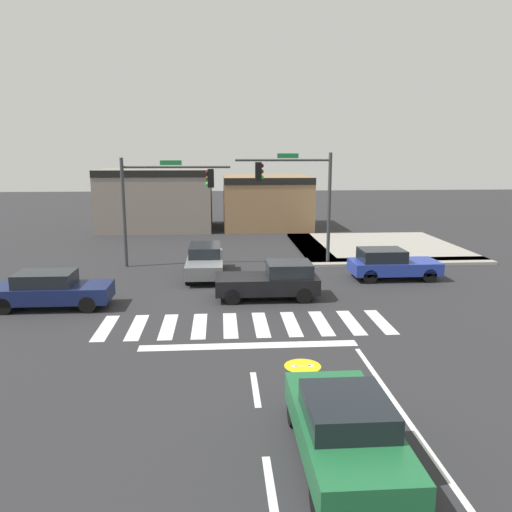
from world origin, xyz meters
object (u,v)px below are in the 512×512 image
Objects in this scene: car_green at (345,429)px; car_black at (272,281)px; car_blue at (391,264)px; traffic_signal_northeast at (298,188)px; car_gray at (205,260)px; traffic_signal_northwest at (163,192)px; car_navy at (50,290)px.

car_green is 1.03× the size of car_black.
car_blue is 15.61m from car_green.
traffic_signal_northeast is 1.23× the size of car_gray.
car_gray is at bearing 171.61° from car_blue.
traffic_signal_northeast is at bearing -1.40° from traffic_signal_northwest.
car_green is (-1.73, -17.96, -3.40)m from traffic_signal_northeast.
traffic_signal_northeast is at bearing -146.25° from car_navy.
car_blue reaches higher than car_green.
car_gray is (-3.10, 15.83, 0.04)m from car_green.
traffic_signal_northwest is at bearing -116.69° from car_navy.
traffic_signal_northeast is 6.26m from car_gray.
traffic_signal_northeast reaches higher than traffic_signal_northwest.
car_navy is 15.08m from car_blue.
car_black is at bearing -153.93° from car_blue.
traffic_signal_northwest is 19.14m from car_green.
car_navy is (-3.66, -7.28, -3.20)m from traffic_signal_northwest.
car_navy is 14.04m from car_green.
car_black is at bearing 72.61° from traffic_signal_northeast.
traffic_signal_northwest is 1.35× the size of car_black.
car_blue is 0.98× the size of car_black.
car_black is 5.09m from car_gray.
traffic_signal_northwest is at bearing -52.50° from car_black.
car_navy is at bearing 5.07° from car_black.
traffic_signal_northwest is 11.97m from car_blue.
car_blue is at bearing -21.46° from car_green.
traffic_signal_northwest is 1.25× the size of car_navy.
car_black is (-0.25, 11.61, 0.03)m from car_green.
car_navy is at bearing -165.85° from car_blue.
traffic_signal_northwest is 1.18× the size of car_gray.
traffic_signal_northeast is 13.25m from car_navy.
car_green is 0.90× the size of car_gray.
car_blue is 0.86× the size of car_gray.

